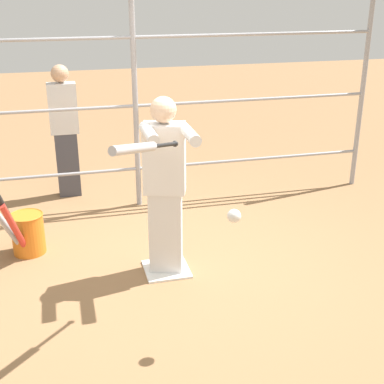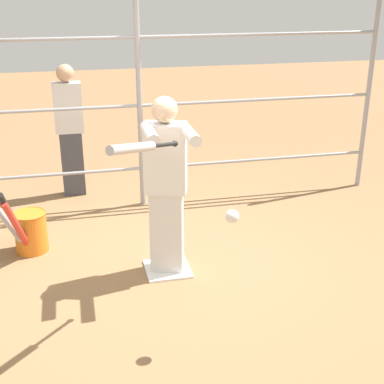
{
  "view_description": "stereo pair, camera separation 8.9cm",
  "coord_description": "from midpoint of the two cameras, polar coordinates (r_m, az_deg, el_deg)",
  "views": [
    {
      "loc": [
        0.82,
        4.22,
        2.48
      ],
      "look_at": [
        -0.13,
        0.43,
        0.93
      ],
      "focal_mm": 50.0,
      "sensor_mm": 36.0,
      "label": 1
    },
    {
      "loc": [
        0.74,
        4.24,
        2.48
      ],
      "look_at": [
        -0.13,
        0.43,
        0.93
      ],
      "focal_mm": 50.0,
      "sensor_mm": 36.0,
      "label": 2
    }
  ],
  "objects": [
    {
      "name": "baseball_bat_swinging",
      "position": [
        3.59,
        -6.32,
        4.69
      ],
      "size": [
        0.59,
        0.68,
        0.23
      ],
      "color": "black"
    },
    {
      "name": "ground_plane",
      "position": [
        4.96,
        -3.25,
        -8.31
      ],
      "size": [
        24.0,
        24.0,
        0.0
      ],
      "primitive_type": "plane",
      "color": "olive"
    },
    {
      "name": "batter",
      "position": [
        4.58,
        -3.44,
        1.03
      ],
      "size": [
        0.4,
        0.63,
        1.6
      ],
      "color": "silver",
      "rests_on": "ground"
    },
    {
      "name": "home_plate",
      "position": [
        4.96,
        -3.25,
        -8.21
      ],
      "size": [
        0.4,
        0.4,
        0.02
      ],
      "color": "white",
      "rests_on": "ground"
    },
    {
      "name": "softball_in_flight",
      "position": [
        3.64,
        3.82,
        -2.58
      ],
      "size": [
        0.1,
        0.1,
        0.1
      ],
      "color": "white"
    },
    {
      "name": "fence_backstop",
      "position": [
        6.02,
        -6.48,
        9.12
      ],
      "size": [
        5.66,
        0.06,
        2.36
      ],
      "color": "#939399",
      "rests_on": "ground"
    },
    {
      "name": "bystander_behind_fence",
      "position": [
        6.55,
        -13.79,
        6.47
      ],
      "size": [
        0.33,
        0.2,
        1.59
      ],
      "color": "#3F3F47",
      "rests_on": "ground"
    },
    {
      "name": "bat_bucket",
      "position": [
        5.36,
        -17.84,
        -4.09
      ],
      "size": [
        0.52,
        0.67,
        0.81
      ],
      "color": "orange",
      "rests_on": "ground"
    }
  ]
}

